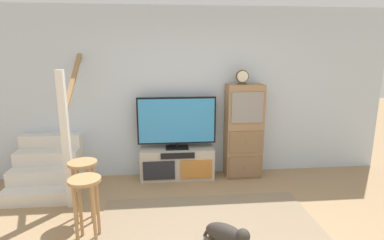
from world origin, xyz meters
TOP-DOWN VIEW (x-y plane):
  - back_wall at (0.00, 2.46)m, footprint 6.40×0.12m
  - area_rug at (0.00, 0.60)m, footprint 2.60×1.80m
  - media_console at (-0.30, 2.19)m, footprint 1.17×0.38m
  - television at (-0.30, 2.22)m, footprint 1.24×0.22m
  - side_cabinet at (0.78, 2.20)m, footprint 0.58×0.38m
  - desk_clock at (0.72, 2.19)m, footprint 0.20×0.08m
  - staircase at (-2.24, 2.20)m, footprint 1.00×1.36m
  - bar_stool_near at (-1.35, 0.60)m, footprint 0.34×0.34m
  - bar_stool_far at (-1.48, 1.06)m, footprint 0.34×0.34m
  - dog at (0.14, 0.39)m, footprint 0.48×0.42m

SIDE VIEW (x-z plane):
  - area_rug at x=0.00m, z-range 0.00..0.01m
  - dog at x=0.14m, z-range 0.00..0.23m
  - media_console at x=-0.30m, z-range 0.00..0.50m
  - staircase at x=-2.24m, z-range -0.73..1.47m
  - bar_stool_near at x=-1.35m, z-range 0.17..0.90m
  - bar_stool_far at x=-1.48m, z-range 0.18..0.92m
  - side_cabinet at x=0.78m, z-range 0.00..1.51m
  - television at x=-0.30m, z-range 0.52..1.35m
  - back_wall at x=0.00m, z-range 0.00..2.70m
  - desk_clock at x=0.72m, z-range 1.51..1.74m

